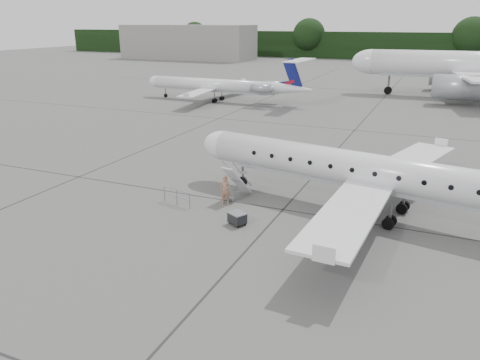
% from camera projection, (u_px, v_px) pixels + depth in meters
% --- Properties ---
extents(ground, '(320.00, 320.00, 0.00)m').
position_uv_depth(ground, '(340.00, 272.00, 21.93)').
color(ground, '#595956').
rests_on(ground, ground).
extents(treeline, '(260.00, 4.00, 8.00)m').
position_uv_depth(treeline, '(437.00, 47.00, 133.56)').
color(treeline, black).
rests_on(treeline, ground).
extents(terminal_building, '(40.00, 14.00, 10.00)m').
position_uv_depth(terminal_building, '(188.00, 42.00, 142.16)').
color(terminal_building, gray).
rests_on(terminal_building, ground).
extents(main_regional_jet, '(32.60, 26.04, 7.50)m').
position_uv_depth(main_regional_jet, '(385.00, 156.00, 27.01)').
color(main_regional_jet, silver).
rests_on(main_regional_jet, ground).
extents(airstair, '(1.25, 2.42, 2.35)m').
position_uv_depth(airstair, '(237.00, 181.00, 30.72)').
color(airstair, silver).
rests_on(airstair, ground).
extents(passenger, '(0.78, 0.60, 1.89)m').
position_uv_depth(passenger, '(225.00, 190.00, 29.77)').
color(passenger, '#986B52').
rests_on(passenger, ground).
extents(safety_railing, '(2.16, 0.57, 1.00)m').
position_uv_depth(safety_railing, '(177.00, 197.00, 29.78)').
color(safety_railing, gray).
rests_on(safety_railing, ground).
extents(baggage_cart, '(1.18, 1.11, 0.81)m').
position_uv_depth(baggage_cart, '(237.00, 218.00, 26.89)').
color(baggage_cart, black).
rests_on(baggage_cart, ground).
extents(bg_narrowbody, '(40.18, 30.09, 13.83)m').
position_uv_depth(bg_narrowbody, '(478.00, 51.00, 68.75)').
color(bg_narrowbody, silver).
rests_on(bg_narrowbody, ground).
extents(bg_regional_left, '(24.93, 18.26, 6.42)m').
position_uv_depth(bg_regional_left, '(212.00, 79.00, 67.60)').
color(bg_regional_left, silver).
rests_on(bg_regional_left, ground).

